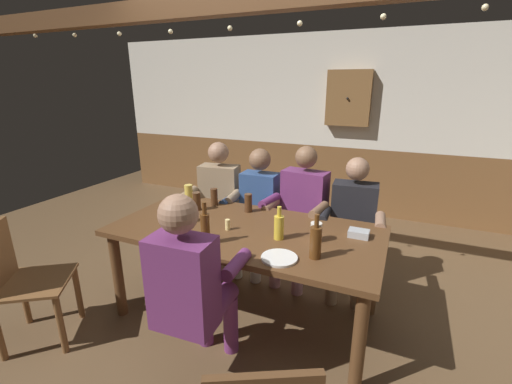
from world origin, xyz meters
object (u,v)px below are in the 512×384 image
person_3 (352,221)px  pint_glass_0 (189,192)px  person_0 (217,198)px  chair_empty_near_right (21,280)px  wall_dart_cabinet (348,98)px  pint_glass_4 (173,206)px  pint_glass_1 (197,201)px  table_candle (228,225)px  bottle_1 (279,226)px  bottle_2 (205,227)px  plate_0 (279,258)px  condiment_caddy (359,233)px  person_2 (301,209)px  pint_glass_6 (248,203)px  person_4 (192,284)px  bottle_0 (316,241)px  pint_glass_5 (214,197)px  person_1 (257,206)px  pint_glass_2 (186,212)px  pint_glass_3 (316,232)px  dining_table (246,239)px

person_3 → pint_glass_0: size_ratio=8.75×
person_0 → person_3: (1.33, -0.02, -0.03)m
person_0 → chair_empty_near_right: bearing=59.7°
wall_dart_cabinet → person_0: bearing=-116.2°
pint_glass_4 → wall_dart_cabinet: (0.93, 2.53, 0.78)m
pint_glass_0 → pint_glass_1: (0.23, -0.22, 0.01)m
table_candle → bottle_1: (0.40, 0.01, 0.05)m
person_0 → bottle_2: (0.52, -1.05, 0.19)m
plate_0 → pint_glass_0: (-1.16, 0.74, 0.06)m
condiment_caddy → wall_dart_cabinet: 2.57m
person_2 → pint_glass_6: size_ratio=8.03×
person_4 → bottle_2: size_ratio=4.19×
person_0 → bottle_0: bearing=133.9°
person_2 → condiment_caddy: (0.57, -0.53, 0.09)m
plate_0 → pint_glass_5: bearing=141.4°
person_0 → person_1: size_ratio=1.03×
person_3 → pint_glass_2: size_ratio=7.56×
pint_glass_3 → pint_glass_6: pint_glass_6 is taller
dining_table → chair_empty_near_right: 1.57m
dining_table → person_3: person_3 is taller
table_candle → pint_glass_6: 0.40m
condiment_caddy → bottle_1: bottle_1 is taller
person_0 → person_4: size_ratio=0.98×
table_candle → bottle_0: bearing=-12.8°
table_candle → dining_table: bearing=35.3°
condiment_caddy → pint_glass_1: pint_glass_1 is taller
person_0 → table_candle: bearing=116.0°
plate_0 → bottle_0: (0.19, 0.10, 0.10)m
person_0 → pint_glass_1: person_0 is taller
pint_glass_5 → pint_glass_3: bearing=-19.1°
pint_glass_3 → pint_glass_5: pint_glass_5 is taller
person_0 → wall_dart_cabinet: bearing=-124.8°
pint_glass_6 → wall_dart_cabinet: size_ratio=0.22×
bottle_1 → pint_glass_0: bearing=156.2°
person_2 → plate_0: size_ratio=5.53×
person_1 → pint_glass_2: person_1 is taller
person_4 → pint_glass_1: (-0.54, 0.88, 0.14)m
person_2 → pint_glass_4: 1.12m
condiment_caddy → pint_glass_6: size_ratio=0.90×
plate_0 → pint_glass_4: bearing=160.5°
pint_glass_1 → pint_glass_3: pint_glass_1 is taller
bottle_2 → person_4: bearing=-70.6°
pint_glass_4 → pint_glass_6: 0.62m
person_1 → bottle_2: size_ratio=4.02×
pint_glass_0 → pint_glass_2: pint_glass_2 is taller
person_2 → pint_glass_4: person_2 is taller
person_1 → condiment_caddy: bearing=152.0°
condiment_caddy → pint_glass_3: size_ratio=1.06×
pint_glass_4 → pint_glass_3: bearing=-1.8°
person_2 → bottle_2: 1.12m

